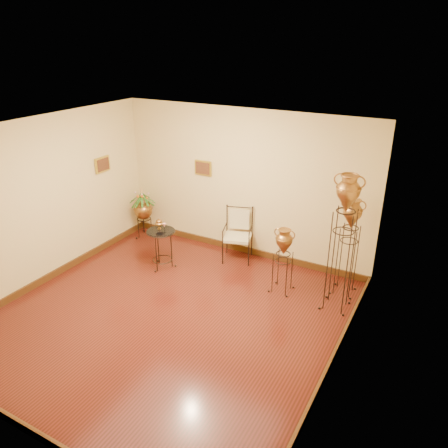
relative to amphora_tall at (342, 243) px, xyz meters
The scene contains 8 objects.
ground 2.85m from the amphora_tall, 145.36° to the right, with size 5.00×5.00×0.00m, color #561914.
room_shell 2.68m from the amphora_tall, 145.57° to the right, with size 5.02×5.02×2.81m.
amphora_tall is the anchor object (origin of this frame).
amphora_mid 0.57m from the amphora_tall, 90.00° to the left, with size 0.40×0.40×1.68m.
amphora_short 1.08m from the amphora_tall, behind, with size 0.45×0.45×1.15m.
planter_urn 4.38m from the amphora_tall, behind, with size 0.71×0.71×1.13m.
armchair 2.27m from the amphora_tall, 162.25° to the left, with size 0.70×0.67×1.00m.
side_table 3.25m from the amphora_tall, behind, with size 0.52×0.52×0.93m.
Camera 1 is at (3.42, -4.45, 3.98)m, focal length 35.00 mm.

